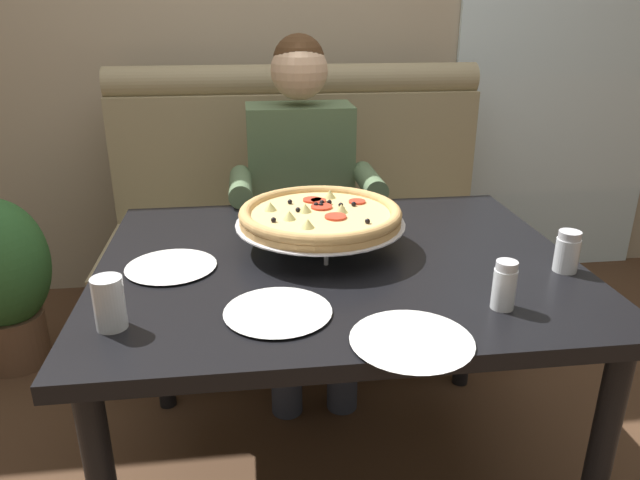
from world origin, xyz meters
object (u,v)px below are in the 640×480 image
(drinking_glass, at_px, (110,306))
(dining_table, at_px, (337,286))
(plate_far_side, at_px, (412,338))
(booth_bench, at_px, (303,243))
(shaker_oregano, at_px, (504,288))
(shaker_pepper_flakes, at_px, (567,254))
(plate_near_right, at_px, (171,264))
(diner_main, at_px, (303,192))
(pizza, at_px, (320,216))
(potted_plant, at_px, (3,276))
(patio_chair, at_px, (482,145))
(plate_near_left, at_px, (278,309))

(drinking_glass, bearing_deg, dining_table, 29.80)
(plate_far_side, bearing_deg, drinking_glass, 167.36)
(booth_bench, relative_size, shaker_oregano, 14.47)
(shaker_pepper_flakes, xyz_separation_m, drinking_glass, (-1.08, -0.15, 0.01))
(shaker_pepper_flakes, bearing_deg, plate_far_side, -148.96)
(shaker_pepper_flakes, distance_m, plate_near_right, 1.00)
(diner_main, height_order, shaker_pepper_flakes, diner_main)
(pizza, bearing_deg, potted_plant, 148.72)
(pizza, bearing_deg, dining_table, -68.19)
(shaker_pepper_flakes, distance_m, plate_far_side, 0.56)
(booth_bench, xyz_separation_m, dining_table, (0.00, -0.97, 0.26))
(pizza, relative_size, patio_chair, 0.54)
(pizza, distance_m, plate_far_side, 0.54)
(plate_near_left, relative_size, plate_far_side, 0.95)
(plate_far_side, bearing_deg, plate_near_right, 140.28)
(pizza, bearing_deg, shaker_oregano, -48.60)
(diner_main, xyz_separation_m, patio_chair, (1.32, 1.51, -0.19))
(plate_near_right, bearing_deg, plate_far_side, -39.72)
(shaker_oregano, relative_size, potted_plant, 0.16)
(shaker_pepper_flakes, height_order, shaker_oregano, shaker_oregano)
(diner_main, relative_size, potted_plant, 1.82)
(shaker_oregano, relative_size, plate_near_left, 0.47)
(plate_far_side, bearing_deg, dining_table, 100.83)
(plate_near_right, bearing_deg, dining_table, 0.79)
(shaker_pepper_flakes, bearing_deg, potted_plant, 151.86)
(pizza, distance_m, potted_plant, 1.42)
(diner_main, xyz_separation_m, plate_far_side, (0.11, -1.13, 0.04))
(booth_bench, relative_size, diner_main, 1.28)
(diner_main, distance_m, plate_far_side, 1.14)
(plate_near_left, relative_size, plate_near_right, 1.03)
(dining_table, bearing_deg, plate_far_side, -79.17)
(shaker_oregano, xyz_separation_m, drinking_glass, (-0.84, 0.02, 0.00))
(plate_near_left, bearing_deg, potted_plant, 133.43)
(drinking_glass, relative_size, patio_chair, 0.13)
(plate_near_left, relative_size, patio_chair, 0.28)
(plate_near_left, bearing_deg, patio_chair, 59.54)
(dining_table, relative_size, plate_near_left, 5.24)
(dining_table, distance_m, potted_plant, 1.45)
(booth_bench, relative_size, plate_near_left, 6.81)
(drinking_glass, distance_m, patio_chair, 3.11)
(dining_table, height_order, pizza, pizza)
(plate_far_side, bearing_deg, diner_main, 95.38)
(dining_table, relative_size, diner_main, 0.98)
(dining_table, bearing_deg, plate_near_right, -179.21)
(drinking_glass, bearing_deg, shaker_pepper_flakes, 7.98)
(pizza, relative_size, plate_near_left, 1.95)
(patio_chair, bearing_deg, shaker_pepper_flakes, -107.21)
(dining_table, relative_size, shaker_oregano, 11.13)
(pizza, distance_m, shaker_oregano, 0.54)
(diner_main, bearing_deg, shaker_pepper_flakes, -55.39)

